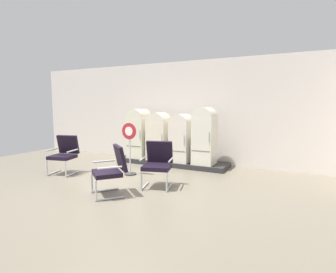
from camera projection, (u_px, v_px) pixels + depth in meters
ground at (110, 193)px, 5.83m from camera, size 12.00×10.00×0.05m
back_wall at (180, 112)px, 8.89m from camera, size 11.76×0.12×3.24m
display_plinth at (171, 162)px, 8.50m from camera, size 3.54×0.95×0.14m
refrigerator_0 at (139, 132)px, 8.80m from camera, size 0.60×0.68×1.58m
refrigerator_1 at (159, 135)px, 8.45m from camera, size 0.63×0.63×1.48m
refrigerator_2 at (182, 136)px, 8.14m from camera, size 0.58×0.70×1.44m
refrigerator_3 at (205, 134)px, 7.79m from camera, size 0.60×0.66×1.65m
armchair_left at (64, 153)px, 7.33m from camera, size 0.76×0.77×1.03m
armchair_right at (158, 162)px, 6.14m from camera, size 0.78×0.79×1.03m
armchair_center at (112, 168)px, 5.55m from camera, size 0.89×0.89×1.03m
sign_stand at (130, 150)px, 7.16m from camera, size 0.43×0.32×1.39m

